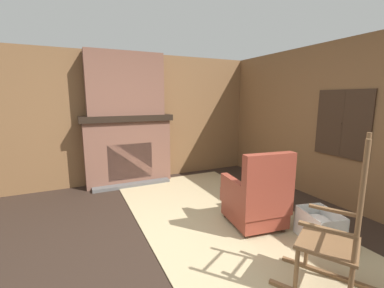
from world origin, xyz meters
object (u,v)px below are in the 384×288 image
Objects in this scene: armchair at (256,200)px; firewood_stack at (256,178)px; laundry_basket at (319,226)px; oil_lamp_vase at (93,109)px; storage_case at (142,111)px; rocking_chair at (334,244)px.

armchair is 1.86m from firewood_stack.
oil_lamp_vase is (-3.01, -2.08, 1.23)m from laundry_basket.
storage_case is (-3.01, -1.22, 1.19)m from laundry_basket.
rocking_chair is 2.78× the size of firewood_stack.
rocking_chair reaches higher than armchair.
armchair is 0.74m from laundry_basket.
rocking_chair is 4.22× the size of oil_lamp_vase.
firewood_stack is at bearing 159.72° from laundry_basket.
laundry_basket is at bearing -20.28° from firewood_stack.
laundry_basket is (0.58, 0.43, -0.18)m from armchair.
oil_lamp_vase reaches higher than rocking_chair.
firewood_stack is at bearing -31.83° from armchair.
armchair is at bearing 18.03° from storage_case.
firewood_stack is (-2.58, 1.33, -0.36)m from rocking_chair.
rocking_chair is 2.92m from firewood_stack.
laundry_basket is 2.10× the size of storage_case.
armchair is at bearing -143.30° from laundry_basket.
rocking_chair is at bearing -45.35° from laundry_basket.
firewood_stack is 0.91× the size of laundry_basket.
oil_lamp_vase is (-1.01, -2.82, 1.33)m from firewood_stack.
rocking_chair is (1.16, -0.16, 0.08)m from armchair.
storage_case is (-3.59, -0.63, 0.93)m from rocking_chair.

